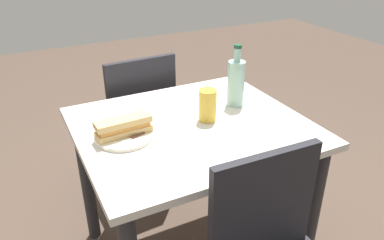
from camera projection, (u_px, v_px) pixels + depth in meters
name	position (u px, v px, depth m)	size (l,w,h in m)	color
dining_table	(192.00, 151.00, 1.63)	(0.93, 0.81, 0.73)	beige
chair_near	(137.00, 117.00, 2.14)	(0.42, 0.42, 0.87)	black
plate_near	(124.00, 136.00, 1.47)	(0.23, 0.23, 0.01)	silver
baguette_sandwich_near	(123.00, 126.00, 1.45)	(0.22, 0.08, 0.07)	tan
knife_near	(131.00, 138.00, 1.43)	(0.17, 0.07, 0.01)	silver
water_bottle	(236.00, 82.00, 1.69)	(0.08, 0.08, 0.28)	#99C6B7
beer_glass	(207.00, 105.00, 1.57)	(0.08, 0.08, 0.14)	gold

